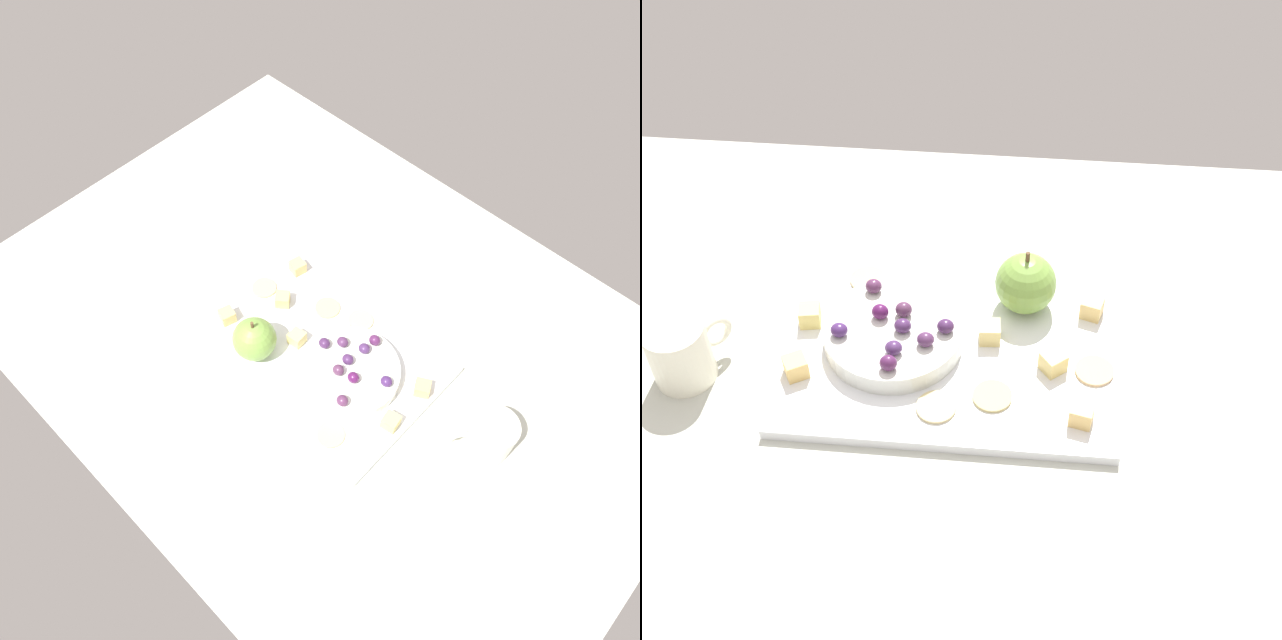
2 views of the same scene
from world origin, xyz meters
TOP-DOWN VIEW (x-y plane):
  - table at (0.00, 0.00)cm, footprint 118.68×85.89cm
  - platter at (2.46, -3.59)cm, footprint 38.22×27.45cm
  - serving_dish at (9.00, -3.93)cm, footprint 16.12×16.12cm
  - apple_whole at (-5.80, -11.19)cm, footprint 7.32×7.32cm
  - apple_stem at (-5.80, -11.19)cm, footprint 0.50×0.50cm
  - cheese_cube_0 at (-13.85, -10.33)cm, footprint 3.05×3.05cm
  - cheese_cube_1 at (-12.55, 5.62)cm, footprint 2.91×2.91cm
  - cheese_cube_2 at (19.22, 1.91)cm, footprint 3.31×3.31cm
  - cheese_cube_3 at (19.31, -6.06)cm, footprint 2.79×2.79cm
  - cheese_cube_4 at (-9.38, -1.35)cm, footprint 3.42×3.42cm
  - cheese_cube_5 at (-2.00, -5.25)cm, footprint 2.63×2.63cm
  - cracker_0 at (-2.89, 3.28)cm, footprint 4.40×4.40cm
  - cracker_1 at (-14.11, -1.36)cm, footprint 4.40×4.40cm
  - cracker_2 at (13.74, -13.71)cm, footprint 4.40×4.40cm
  - cracker_3 at (3.09, 5.33)cm, footprint 4.40×4.40cm
  - grape_0 at (7.80, -3.37)cm, footprint 1.96×1.76cm
  - grape_1 at (4.98, -1.52)cm, footprint 1.96×1.76cm
  - grape_2 at (2.96, -3.74)cm, footprint 1.96×1.76cm
  - grape_3 at (8.59, 2.30)cm, footprint 1.96×1.76cm
  - grape_4 at (12.09, -9.38)cm, footprint 1.96×1.76cm
  - grape_5 at (8.02, -5.86)cm, footprint 1.96×1.76cm
  - grape_6 at (10.66, -5.24)cm, footprint 1.96×1.76cm
  - grape_7 at (8.35, -0.05)cm, footprint 1.96×1.76cm
  - grape_8 at (14.86, -2.11)cm, footprint 1.96×1.76cm
  - cup at (32.04, 1.98)cm, footprint 8.24×8.71cm

SIDE VIEW (x-z plane):
  - table at x=0.00cm, z-range 0.00..4.03cm
  - platter at x=2.46cm, z-range 4.03..5.42cm
  - cracker_0 at x=-2.89cm, z-range 5.42..5.82cm
  - cracker_1 at x=-14.11cm, z-range 5.42..5.82cm
  - cracker_2 at x=13.74cm, z-range 5.42..5.82cm
  - cracker_3 at x=3.09cm, z-range 5.42..5.82cm
  - cheese_cube_0 at x=-13.85cm, z-range 5.42..7.86cm
  - cheese_cube_1 at x=-12.55cm, z-range 5.42..7.86cm
  - cheese_cube_2 at x=19.22cm, z-range 5.42..7.86cm
  - cheese_cube_3 at x=19.31cm, z-range 5.42..7.86cm
  - cheese_cube_4 at x=-9.38cm, z-range 5.42..7.86cm
  - cheese_cube_5 at x=-2.00cm, z-range 5.42..7.86cm
  - serving_dish at x=9.00cm, z-range 5.42..7.98cm
  - cup at x=32.04cm, z-range 4.03..11.84cm
  - grape_8 at x=14.86cm, z-range 7.98..9.58cm
  - grape_7 at x=8.35cm, z-range 7.98..9.58cm
  - grape_2 at x=2.96cm, z-range 7.98..9.64cm
  - grape_0 at x=7.80cm, z-range 7.98..9.65cm
  - grape_1 at x=4.98cm, z-range 7.98..9.66cm
  - grape_4 at x=12.09cm, z-range 7.98..9.70cm
  - grape_5 at x=8.02cm, z-range 7.98..9.78cm
  - grape_6 at x=10.66cm, z-range 7.98..9.81cm
  - grape_3 at x=8.59cm, z-range 7.98..9.82cm
  - apple_whole at x=-5.80cm, z-range 5.42..12.75cm
  - apple_stem at x=-5.80cm, z-range 12.75..13.95cm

